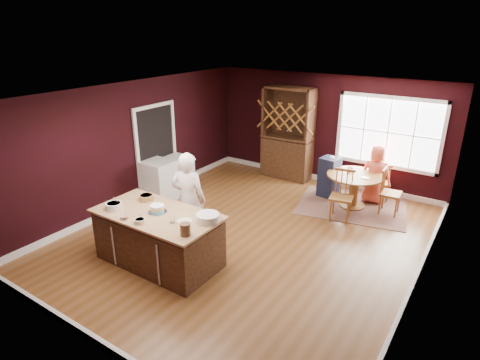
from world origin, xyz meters
name	(u,v)px	position (x,y,z in m)	size (l,w,h in m)	color
room_shell	(251,169)	(0.00, 0.00, 1.35)	(7.00, 7.00, 7.00)	brown
window	(388,132)	(1.50, 3.47, 1.50)	(2.36, 0.10, 1.66)	white
doorway	(157,151)	(-2.97, 0.60, 1.02)	(0.08, 1.26, 2.13)	white
kitchen_island	(159,239)	(-0.79, -1.63, 0.44)	(2.12, 1.11, 0.92)	black
dining_table	(354,184)	(1.18, 2.38, 0.53)	(1.20, 1.20, 0.75)	brown
baker	(188,199)	(-0.78, -0.85, 0.88)	(0.64, 0.42, 1.75)	silver
layer_cake	(157,209)	(-0.80, -1.60, 0.98)	(0.31, 0.31, 0.13)	white
bowl_blue	(114,206)	(-1.50, -1.90, 0.97)	(0.27, 0.27, 0.11)	beige
bowl_yellow	(146,197)	(-1.31, -1.35, 0.97)	(0.26, 0.26, 0.10)	olive
bowl_pink	(124,218)	(-1.07, -2.07, 0.94)	(0.13, 0.13, 0.05)	silver
bowl_olive	(140,221)	(-0.76, -2.02, 0.95)	(0.18, 0.18, 0.07)	beige
drinking_glass	(172,218)	(-0.34, -1.74, 1.00)	(0.08, 0.08, 0.15)	silver
dinner_plate	(185,221)	(-0.21, -1.61, 0.93)	(0.24, 0.24, 0.02)	beige
white_tub	(208,218)	(0.09, -1.40, 0.98)	(0.37, 0.37, 0.13)	white
stoneware_crock	(185,229)	(0.08, -1.92, 1.01)	(0.15, 0.15, 0.19)	brown
toy_figurine	(183,228)	(-0.03, -1.83, 0.96)	(0.05, 0.05, 0.08)	yellow
rug	(352,206)	(1.18, 2.38, 0.01)	(2.29, 1.77, 0.01)	brown
chair_east	(391,192)	(1.95, 2.46, 0.50)	(0.42, 0.40, 1.01)	brown
chair_south	(341,195)	(1.18, 1.62, 0.53)	(0.45, 0.43, 1.07)	#9B5C2F
chair_north	(381,181)	(1.58, 3.09, 0.45)	(0.38, 0.36, 0.91)	brown
seated_woman	(376,174)	(1.49, 2.87, 0.67)	(0.66, 0.43, 1.34)	#ED5F48
high_chair	(329,176)	(0.51, 2.62, 0.49)	(0.40, 0.40, 0.99)	black
toddler	(329,162)	(0.43, 2.73, 0.81)	(0.18, 0.14, 0.26)	#8CA5BF
table_plate	(365,178)	(1.43, 2.30, 0.76)	(0.18, 0.18, 0.01)	beige
table_cup	(350,169)	(1.01, 2.53, 0.80)	(0.12, 0.12, 0.10)	white
hutch	(288,134)	(-0.91, 3.22, 1.18)	(1.29, 0.54, 2.36)	#3D2417
washer	(159,181)	(-2.64, 0.28, 0.46)	(0.64, 0.62, 0.93)	white
dryer	(178,174)	(-2.64, 0.92, 0.43)	(0.59, 0.57, 0.86)	silver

